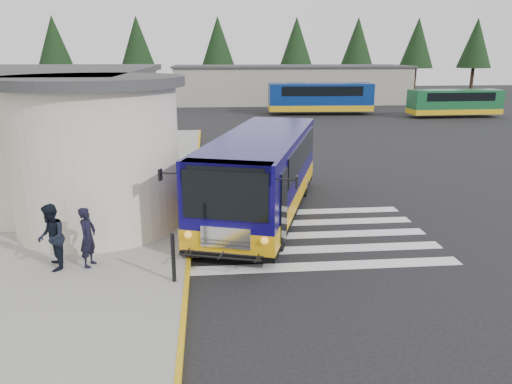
{
  "coord_description": "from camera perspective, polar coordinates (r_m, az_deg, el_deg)",
  "views": [
    {
      "loc": [
        -3.39,
        -15.58,
        5.67
      ],
      "look_at": [
        -1.96,
        -0.5,
        1.4
      ],
      "focal_mm": 35.0,
      "sensor_mm": 36.0,
      "label": 1
    }
  ],
  "objects": [
    {
      "name": "far_bus_a",
      "position": [
        47.74,
        7.32,
        10.73
      ],
      "size": [
        9.71,
        3.16,
        2.47
      ],
      "rotation": [
        0.0,
        0.0,
        1.52
      ],
      "color": "navy",
      "rests_on": "ground"
    },
    {
      "name": "transit_bus",
      "position": [
        17.61,
        0.61,
        1.67
      ],
      "size": [
        5.91,
        10.57,
        2.91
      ],
      "rotation": [
        0.0,
        0.0,
        -0.31
      ],
      "color": "#0E0756",
      "rests_on": "ground"
    },
    {
      "name": "bollard",
      "position": [
        12.55,
        -9.43,
        -7.42
      ],
      "size": [
        0.1,
        0.1,
        1.26
      ],
      "primitive_type": "cylinder",
      "color": "black",
      "rests_on": "sidewalk"
    },
    {
      "name": "depot_building",
      "position": [
        58.45,
        3.93,
        12.2
      ],
      "size": [
        26.4,
        8.4,
        4.2
      ],
      "color": "gray",
      "rests_on": "ground"
    },
    {
      "name": "tree_line",
      "position": [
        66.3,
        3.11,
        16.66
      ],
      "size": [
        58.4,
        4.4,
        10.0
      ],
      "color": "black",
      "rests_on": "ground"
    },
    {
      "name": "sidewalk",
      "position": [
        21.12,
        -20.6,
        -0.66
      ],
      "size": [
        10.0,
        34.0,
        0.15
      ],
      "primitive_type": "cube",
      "color": "gray",
      "rests_on": "ground"
    },
    {
      "name": "crosswalk",
      "position": [
        16.09,
        5.31,
        -4.95
      ],
      "size": [
        8.0,
        5.35,
        0.01
      ],
      "color": "silver",
      "rests_on": "ground"
    },
    {
      "name": "far_bus_b",
      "position": [
        48.65,
        21.75,
        9.55
      ],
      "size": [
        8.17,
        2.48,
        2.09
      ],
      "rotation": [
        0.0,
        0.0,
        1.6
      ],
      "color": "#154F2A",
      "rests_on": "ground"
    },
    {
      "name": "ground",
      "position": [
        16.92,
        6.49,
        -3.95
      ],
      "size": [
        140.0,
        140.0,
        0.0
      ],
      "primitive_type": "plane",
      "color": "black",
      "rests_on": "ground"
    },
    {
      "name": "station_building",
      "position": [
        23.89,
        -23.72,
        6.95
      ],
      "size": [
        12.7,
        18.7,
        4.8
      ],
      "color": "beige",
      "rests_on": "ground"
    },
    {
      "name": "pedestrian_a",
      "position": [
        13.92,
        -18.66,
        -4.9
      ],
      "size": [
        0.53,
        0.67,
        1.62
      ],
      "primitive_type": "imported",
      "rotation": [
        0.0,
        0.0,
        1.31
      ],
      "color": "black",
      "rests_on": "sidewalk"
    },
    {
      "name": "curb_strip",
      "position": [
        20.37,
        -7.06,
        -0.31
      ],
      "size": [
        0.12,
        34.0,
        0.16
      ],
      "primitive_type": "cube",
      "color": "gold",
      "rests_on": "ground"
    },
    {
      "name": "pedestrian_b",
      "position": [
        14.01,
        -22.36,
        -4.82
      ],
      "size": [
        0.88,
        1.01,
        1.77
      ],
      "primitive_type": "imported",
      "rotation": [
        0.0,
        0.0,
        -1.29
      ],
      "color": "black",
      "rests_on": "sidewalk"
    }
  ]
}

